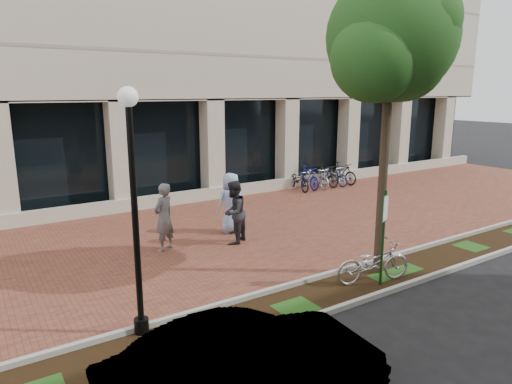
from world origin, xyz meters
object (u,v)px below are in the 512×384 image
street_tree (391,46)px  sedan_near_curb (247,370)px  pedestrian_left (164,217)px  pedestrian_mid (234,212)px  locked_bicycle (373,262)px  bike_rack_cluster (320,176)px  pedestrian_right (231,203)px  lamppost (134,201)px  bollard (310,179)px  parking_sign (384,226)px

street_tree → sedan_near_curb: 7.88m
pedestrian_left → pedestrian_mid: bearing=137.1°
locked_bicycle → bike_rack_cluster: bearing=-18.7°
pedestrian_mid → pedestrian_right: pedestrian_right is taller
lamppost → pedestrian_left: bearing=62.5°
pedestrian_mid → bollard: (6.92, 4.75, -0.49)m
sedan_near_curb → pedestrian_right: bearing=-24.3°
locked_bicycle → bike_rack_cluster: bike_rack_cluster is taller
street_tree → pedestrian_left: 7.56m
pedestrian_left → pedestrian_right: bearing=162.8°
street_tree → pedestrian_right: street_tree is taller
bike_rack_cluster → sedan_near_curb: (-11.37, -11.53, 0.17)m
locked_bicycle → pedestrian_left: size_ratio=0.97×
pedestrian_left → pedestrian_mid: size_ratio=1.03×
pedestrian_mid → pedestrian_right: size_ratio=0.98×
pedestrian_mid → pedestrian_right: bearing=-150.0°
parking_sign → pedestrian_right: bearing=75.2°
pedestrian_right → pedestrian_mid: bearing=66.8°
lamppost → sedan_near_curb: size_ratio=1.12×
pedestrian_left → pedestrian_right: pedestrian_left is taller
locked_bicycle → pedestrian_left: (-3.35, 4.91, 0.49)m
parking_sign → bollard: bearing=35.6°
bollard → bike_rack_cluster: bearing=12.4°
locked_bicycle → pedestrian_left: pedestrian_left is taller
bike_rack_cluster → sedan_near_curb: 16.19m
parking_sign → pedestrian_mid: 4.84m
lamppost → pedestrian_mid: (4.17, 3.62, -1.64)m
pedestrian_mid → bollard: 8.41m
parking_sign → pedestrian_right: size_ratio=1.18×
parking_sign → pedestrian_left: parking_sign is taller
locked_bicycle → lamppost: bearing=98.2°
pedestrian_left → sedan_near_curb: size_ratio=0.48×
pedestrian_right → sedan_near_curb: pedestrian_right is taller
pedestrian_left → parking_sign: bearing=95.6°
locked_bicycle → bike_rack_cluster: size_ratio=0.54×
pedestrian_right → bike_rack_cluster: pedestrian_right is taller
street_tree → sedan_near_curb: (-5.60, -2.63, -4.89)m
pedestrian_right → pedestrian_left: bearing=13.0°
street_tree → pedestrian_right: bearing=106.4°
lamppost → pedestrian_right: (4.66, 4.62, -1.62)m
bike_rack_cluster → sedan_near_curb: bearing=-132.7°
street_tree → pedestrian_mid: street_tree is taller
parking_sign → bollard: parking_sign is taller
bollard → pedestrian_right: bearing=-149.8°
pedestrian_mid → pedestrian_right: (0.49, 1.01, 0.02)m
pedestrian_mid → sedan_near_curb: bearing=27.0°
lamppost → pedestrian_mid: 5.76m
street_tree → bollard: 11.25m
bike_rack_cluster → pedestrian_left: bearing=-153.9°
street_tree → locked_bicycle: size_ratio=3.78×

